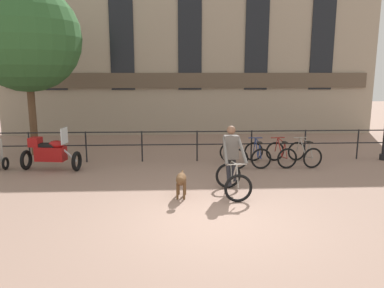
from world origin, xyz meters
name	(u,v)px	position (x,y,z in m)	size (l,w,h in m)	color
ground_plane	(213,220)	(0.00, 0.00, 0.00)	(60.00, 60.00, 0.00)	#8E7060
canal_railing	(197,141)	(0.00, 5.20, 0.71)	(15.05, 0.05, 1.05)	black
building_facade	(190,51)	(0.00, 10.99, 3.99)	(18.00, 0.72, 8.00)	gray
cyclist_with_bike	(232,164)	(0.66, 1.71, 0.76)	(0.76, 1.22, 1.70)	black
dog	(181,180)	(-0.63, 1.41, 0.44)	(0.30, 0.96, 0.63)	brown
parked_motorcycle	(50,153)	(-4.62, 4.18, 0.56)	(1.83, 0.88, 1.35)	black
parked_bicycle_near_lamp	(233,154)	(1.15, 4.54, 0.36)	(0.80, 1.19, 0.86)	black
parked_bicycle_mid_left	(257,154)	(1.94, 4.54, 0.36)	(0.68, 1.12, 0.86)	black
parked_bicycle_mid_right	(281,154)	(2.73, 4.54, 0.36)	(0.77, 1.17, 0.86)	black
parked_bicycle_far_end	(304,154)	(3.52, 4.54, 0.36)	(0.83, 1.20, 0.86)	black
tree_canalside_left	(26,38)	(-5.91, 6.48, 4.18)	(3.79, 3.79, 6.09)	brown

